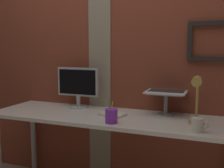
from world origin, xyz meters
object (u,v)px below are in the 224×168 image
Objects in this scene: desk_lamp at (197,95)px; coffee_mug at (198,125)px; monitor at (78,84)px; pen_cup at (111,116)px; laptop at (168,84)px.

desk_lamp is 0.24m from coffee_mug.
monitor is 1.18m from coffee_mug.
desk_lamp is at bearing -12.58° from monitor.
pen_cup is (0.49, -0.40, -0.16)m from monitor.
desk_lamp is 0.64m from pen_cup.
monitor reaches higher than desk_lamp.
desk_lamp is at bearing 14.64° from pen_cup.
laptop is at bearing 129.64° from desk_lamp.
laptop is 0.41m from desk_lamp.
monitor reaches higher than pen_cup.
desk_lamp is (1.08, -0.24, 0.01)m from monitor.
laptop is at bearing 5.23° from monitor.
monitor is at bearing 167.42° from desk_lamp.
desk_lamp is 3.09× the size of coffee_mug.
laptop is 2.82× the size of coffee_mug.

